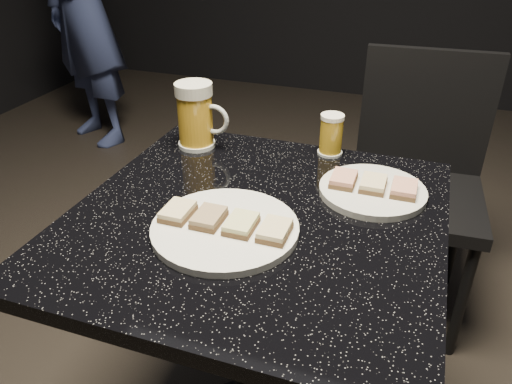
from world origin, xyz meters
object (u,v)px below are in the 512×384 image
plate_small (372,191)px  table (256,309)px  patron (82,6)px  beer_mug (196,115)px  chair (417,174)px  plate_large (225,228)px  beer_tumbler (331,135)px

plate_small → table: plate_small is taller
patron → beer_mug: size_ratio=9.92×
beer_mug → chair: bearing=44.8°
patron → beer_mug: bearing=-21.6°
plate_small → table: (-0.20, -0.15, -0.25)m
plate_large → table: size_ratio=0.36×
plate_small → beer_mug: 0.45m
table → beer_mug: (-0.24, 0.25, 0.32)m
plate_large → plate_small: (0.23, 0.23, 0.00)m
table → chair: chair is taller
plate_small → chair: 0.68m
plate_large → beer_mug: (-0.21, 0.32, 0.07)m
beer_tumbler → patron: bearing=141.4°
patron → beer_mug: patron is taller
table → plate_small: bearing=37.8°
plate_large → table: 0.26m
beer_tumbler → table: bearing=-103.6°
plate_large → chair: chair is taller
table → plate_large: bearing=-115.0°
beer_mug → chair: 0.81m
patron → chair: (1.89, -0.88, -0.28)m
table → beer_mug: beer_mug is taller
plate_large → plate_small: same height
plate_large → chair: bearing=69.2°
beer_tumbler → chair: chair is taller
plate_large → beer_mug: size_ratio=1.70×
patron → chair: 2.10m
plate_large → patron: patron is taller
table → chair: size_ratio=0.85×
plate_small → chair: size_ratio=0.25×
plate_small → beer_mug: (-0.44, 0.10, 0.07)m
plate_large → table: plate_large is taller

